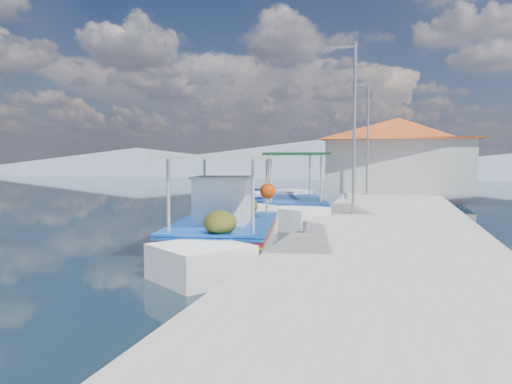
# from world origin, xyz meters

# --- Properties ---
(ground) EXTENTS (160.00, 160.00, 0.00)m
(ground) POSITION_xyz_m (0.00, 0.00, 0.00)
(ground) COLOR black
(ground) RESTS_ON ground
(quay) EXTENTS (5.00, 44.00, 0.50)m
(quay) POSITION_xyz_m (5.90, 6.00, 0.25)
(quay) COLOR #9F9B95
(quay) RESTS_ON ground
(bollards) EXTENTS (0.20, 17.20, 0.30)m
(bollards) POSITION_xyz_m (3.80, 5.25, 0.65)
(bollards) COLOR #A5A8AD
(bollards) RESTS_ON quay
(main_caique) EXTENTS (3.43, 8.35, 2.79)m
(main_caique) POSITION_xyz_m (1.75, -3.49, 0.54)
(main_caique) COLOR white
(main_caique) RESTS_ON ground
(caique_green_canopy) EXTENTS (3.76, 7.60, 2.96)m
(caique_green_canopy) POSITION_xyz_m (2.09, 3.60, 0.44)
(caique_green_canopy) COLOR white
(caique_green_canopy) RESTS_ON ground
(caique_blue_hull) EXTENTS (2.76, 6.38, 1.16)m
(caique_blue_hull) POSITION_xyz_m (0.25, 6.68, 0.31)
(caique_blue_hull) COLOR #1A459F
(caique_blue_hull) RESTS_ON ground
(harbor_building) EXTENTS (10.49, 10.49, 4.40)m
(harbor_building) POSITION_xyz_m (6.20, 15.00, 2.78)
(harbor_building) COLOR white
(harbor_building) RESTS_ON quay
(lamp_post_near) EXTENTS (1.21, 0.14, 6.00)m
(lamp_post_near) POSITION_xyz_m (4.51, 2.00, 3.85)
(lamp_post_near) COLOR #A5A8AD
(lamp_post_near) RESTS_ON quay
(lamp_post_far) EXTENTS (1.21, 0.14, 6.00)m
(lamp_post_far) POSITION_xyz_m (4.51, 11.00, 3.85)
(lamp_post_far) COLOR #A5A8AD
(lamp_post_far) RESTS_ON quay
(mountain_ridge) EXTENTS (171.40, 96.00, 5.50)m
(mountain_ridge) POSITION_xyz_m (6.54, 56.00, 2.04)
(mountain_ridge) COLOR slate
(mountain_ridge) RESTS_ON ground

